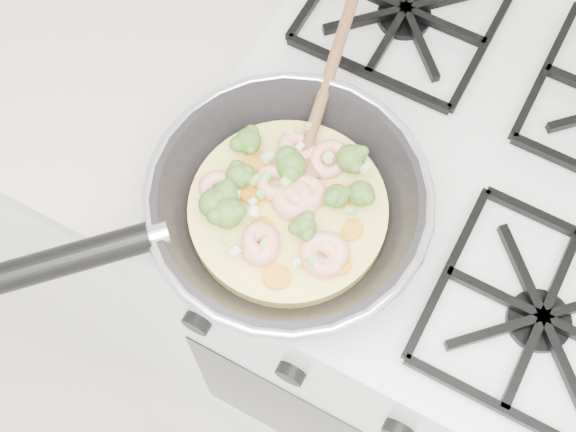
% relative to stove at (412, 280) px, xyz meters
% --- Properties ---
extents(stove, '(0.60, 0.60, 0.92)m').
position_rel_stove_xyz_m(stove, '(0.00, 0.00, 0.00)').
color(stove, white).
rests_on(stove, ground).
extents(counter_left, '(1.00, 0.60, 0.90)m').
position_rel_stove_xyz_m(counter_left, '(-0.80, 0.00, -0.01)').
color(counter_left, white).
rests_on(counter_left, ground).
extents(skillet, '(0.39, 0.58, 0.10)m').
position_rel_stove_xyz_m(skillet, '(-0.15, -0.18, 0.50)').
color(skillet, black).
rests_on(skillet, stove).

